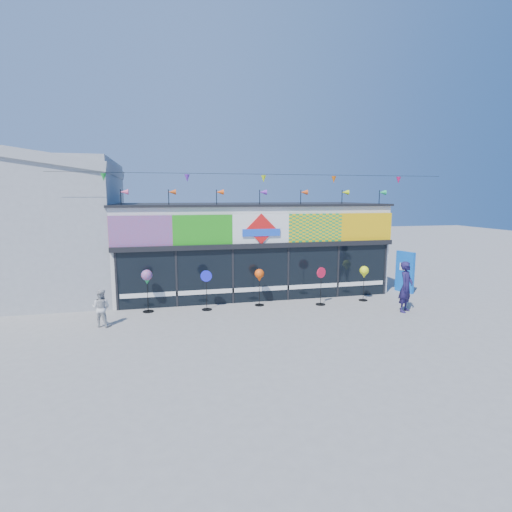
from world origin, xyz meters
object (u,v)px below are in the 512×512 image
object	(u,v)px
spinner_0	(147,278)
spinner_4	(364,273)
spinner_3	(321,285)
child	(101,308)
blue_sign	(405,272)
spinner_1	(206,289)
spinner_2	(259,276)
adult_man	(406,287)

from	to	relation	value
spinner_0	spinner_4	distance (m)	8.94
spinner_3	child	world-z (taller)	spinner_3
blue_sign	child	size ratio (longest dim) A/B	1.46
blue_sign	spinner_1	distance (m)	9.35
blue_sign	spinner_2	distance (m)	7.17
spinner_3	spinner_0	bearing A→B (deg)	175.38
spinner_1	spinner_3	size ratio (longest dim) A/B	1.01
spinner_4	adult_man	bearing A→B (deg)	-67.45
spinner_4	adult_man	size ratio (longest dim) A/B	0.76
spinner_0	spinner_3	world-z (taller)	spinner_0
spinner_2	spinner_0	bearing A→B (deg)	179.00
spinner_0	spinner_1	distance (m)	2.31
spinner_1	child	distance (m)	3.92
spinner_0	spinner_2	world-z (taller)	spinner_0
blue_sign	spinner_2	bearing A→B (deg)	166.69
spinner_3	blue_sign	bearing A→B (deg)	14.42
spinner_0	spinner_2	bearing A→B (deg)	-1.00
spinner_1	adult_man	xyz separation A→B (m)	(7.47, -1.97, 0.15)
spinner_0	child	world-z (taller)	spinner_0
blue_sign	adult_man	size ratio (longest dim) A/B	0.97
adult_man	blue_sign	bearing A→B (deg)	20.91
spinner_0	child	distance (m)	2.17
spinner_0	child	size ratio (longest dim) A/B	1.27
spinner_0	blue_sign	bearing A→B (deg)	3.16
spinner_0	adult_man	size ratio (longest dim) A/B	0.84
spinner_0	spinner_2	xyz separation A→B (m)	(4.41, -0.08, -0.12)
blue_sign	spinner_0	bearing A→B (deg)	164.13
spinner_4	child	xyz separation A→B (m)	(-10.43, -1.09, -0.55)
spinner_0	adult_man	world-z (taller)	adult_man
spinner_1	blue_sign	bearing A→B (deg)	5.38
blue_sign	spinner_0	xyz separation A→B (m)	(-11.55, -0.64, 0.37)
blue_sign	child	distance (m)	13.20
spinner_3	child	xyz separation A→B (m)	(-8.39, -0.87, -0.18)
adult_man	child	distance (m)	11.24
spinner_2	child	bearing A→B (deg)	-167.11
adult_man	spinner_0	bearing A→B (deg)	130.84
spinner_3	child	distance (m)	8.44
spinner_2	child	size ratio (longest dim) A/B	1.16
spinner_0	adult_man	xyz separation A→B (m)	(9.71, -2.21, -0.35)
spinner_1	spinner_4	distance (m)	6.70
spinner_2	spinner_4	world-z (taller)	spinner_2
spinner_3	adult_man	distance (m)	3.27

